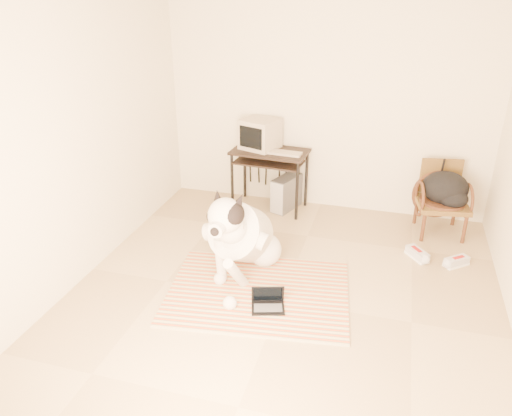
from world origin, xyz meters
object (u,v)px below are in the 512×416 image
at_px(crt_monitor, 260,134).
at_px(pc_tower, 286,193).
at_px(laptop, 268,302).
at_px(rattan_chair, 442,199).
at_px(computer_desk, 269,159).
at_px(dog, 241,236).
at_px(backpack, 447,190).

relative_size(crt_monitor, pc_tower, 1.04).
bearing_deg(laptop, rattan_chair, 52.84).
distance_m(laptop, pc_tower, 2.17).
distance_m(computer_desk, pc_tower, 0.50).
relative_size(dog, rattan_chair, 1.76).
bearing_deg(backpack, computer_desk, 176.50).
bearing_deg(backpack, rattan_chair, 117.06).
relative_size(dog, laptop, 4.22).
bearing_deg(pc_tower, crt_monitor, 175.20).
bearing_deg(pc_tower, computer_desk, -169.37).
distance_m(pc_tower, backpack, 1.93).
xyz_separation_m(dog, rattan_chair, (1.95, 1.50, 0.01)).
height_order(computer_desk, pc_tower, computer_desk).
relative_size(laptop, backpack, 0.67).
height_order(crt_monitor, rattan_chair, crt_monitor).
relative_size(pc_tower, backpack, 0.97).
xyz_separation_m(computer_desk, crt_monitor, (-0.15, 0.07, 0.30)).
bearing_deg(computer_desk, crt_monitor, 153.99).
relative_size(computer_desk, pc_tower, 1.93).
distance_m(dog, pc_tower, 1.62).
bearing_deg(rattan_chair, laptop, -127.16).
bearing_deg(crt_monitor, laptop, -72.49).
height_order(dog, computer_desk, dog).
bearing_deg(pc_tower, laptop, -81.47).
relative_size(laptop, rattan_chair, 0.42).
bearing_deg(rattan_chair, backpack, -62.94).
xyz_separation_m(computer_desk, rattan_chair, (2.08, -0.07, -0.25)).
bearing_deg(backpack, crt_monitor, 174.92).
bearing_deg(dog, backpack, 35.96).
bearing_deg(crt_monitor, backpack, -5.08).
bearing_deg(backpack, pc_tower, 174.86).
height_order(computer_desk, rattan_chair, rattan_chair).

